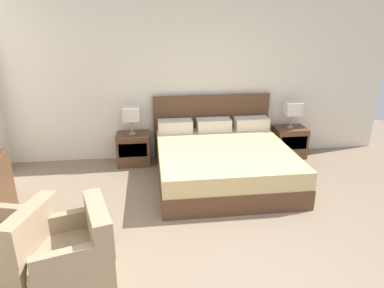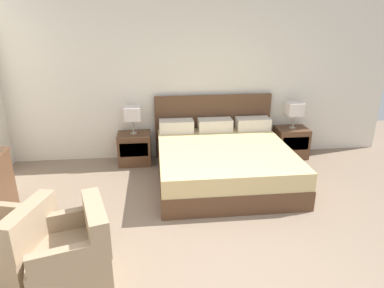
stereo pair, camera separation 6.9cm
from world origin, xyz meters
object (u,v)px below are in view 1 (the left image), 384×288
nightstand_right (289,142)px  table_lamp_left (131,114)px  nightstand_left (133,149)px  bed (222,160)px  armchair_companion (76,256)px  table_lamp_right (293,109)px  armchair_by_window (14,251)px

nightstand_right → table_lamp_left: bearing=180.0°
nightstand_right → table_lamp_left: 2.78m
nightstand_left → table_lamp_left: table_lamp_left is taller
bed → armchair_companion: size_ratio=2.42×
table_lamp_right → armchair_companion: 4.21m
nightstand_left → table_lamp_right: bearing=0.0°
armchair_companion → bed: bearing=48.4°
nightstand_right → armchair_companion: 4.17m
table_lamp_right → nightstand_left: bearing=-180.0°
table_lamp_right → armchair_by_window: size_ratio=0.53×
nightstand_left → armchair_companion: 2.77m
table_lamp_left → armchair_companion: size_ratio=0.53×
nightstand_right → armchair_companion: (-3.14, -2.74, 0.02)m
bed → armchair_companion: (-1.78, -2.00, -0.01)m
bed → table_lamp_left: bed is taller
bed → table_lamp_left: 1.65m
table_lamp_right → armchair_companion: size_ratio=0.53×
nightstand_left → nightstand_right: bearing=0.0°
table_lamp_left → armchair_companion: 2.83m
table_lamp_right → armchair_by_window: bearing=-145.1°
nightstand_right → table_lamp_right: table_lamp_right is taller
bed → nightstand_left: bearing=151.6°
armchair_companion → table_lamp_left: bearing=81.2°
bed → table_lamp_right: size_ratio=4.54×
armchair_by_window → armchair_companion: same height
bed → armchair_by_window: bed is taller
table_lamp_left → armchair_companion: (-0.42, -2.74, -0.58)m
nightstand_right → table_lamp_left: size_ratio=1.18×
nightstand_left → armchair_companion: bearing=-98.8°
armchair_companion → armchair_by_window: bearing=166.1°
table_lamp_left → table_lamp_right: bearing=0.0°
nightstand_left → table_lamp_right: 2.78m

